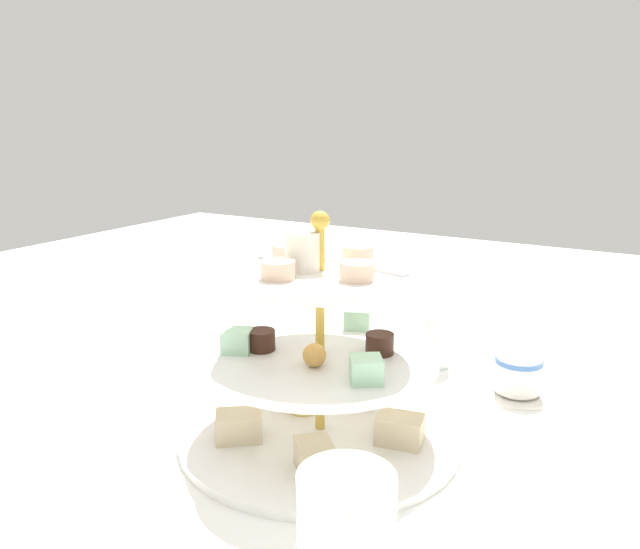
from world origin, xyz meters
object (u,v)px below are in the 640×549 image
at_px(tiered_serving_stand, 320,373).
at_px(water_glass_short_left, 427,338).
at_px(butter_knife_right, 628,500).
at_px(water_glass_tall_right, 346,548).
at_px(butter_knife_left, 19,471).
at_px(teacup_with_saucer, 518,377).

xyz_separation_m(tiered_serving_stand, water_glass_short_left, (-0.03, -0.26, -0.04)).
bearing_deg(butter_knife_right, water_glass_tall_right, 143.27).
bearing_deg(tiered_serving_stand, butter_knife_left, 43.68).
bearing_deg(water_glass_short_left, butter_knife_right, 141.66).
distance_m(tiered_serving_stand, water_glass_short_left, 0.26).
bearing_deg(butter_knife_right, butter_knife_left, 111.36).
distance_m(water_glass_tall_right, water_glass_short_left, 0.49).
bearing_deg(water_glass_tall_right, tiered_serving_stand, -56.04).
xyz_separation_m(tiered_serving_stand, teacup_with_saucer, (-0.16, -0.22, -0.05)).
xyz_separation_m(tiered_serving_stand, butter_knife_left, (0.22, 0.21, -0.07)).
distance_m(tiered_serving_stand, water_glass_tall_right, 0.26).
bearing_deg(butter_knife_left, butter_knife_right, 78.93).
distance_m(tiered_serving_stand, teacup_with_saucer, 0.28).
height_order(teacup_with_saucer, butter_knife_right, teacup_with_saucer).
height_order(water_glass_short_left, butter_knife_left, water_glass_short_left).
bearing_deg(teacup_with_saucer, butter_knife_left, 47.89).
bearing_deg(butter_knife_left, water_glass_short_left, 115.51).
height_order(water_glass_tall_right, butter_knife_left, water_glass_tall_right).
bearing_deg(water_glass_short_left, water_glass_tall_right, 103.80).
relative_size(water_glass_short_left, butter_knife_left, 0.46).
bearing_deg(teacup_with_saucer, butter_knife_right, 128.41).
xyz_separation_m(water_glass_short_left, butter_knife_left, (0.25, 0.47, -0.04)).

